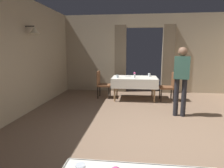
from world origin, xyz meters
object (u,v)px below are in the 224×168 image
Objects in this scene: flower_vase_mid at (135,75)px; person_waiter_by_doorway at (181,76)px; glass_mid_c at (117,76)px; glass_mid_d at (149,75)px; chair_mid_right at (169,85)px; plate_mid_b at (128,76)px; dining_table_mid at (135,80)px; chair_mid_left at (102,83)px.

flower_vase_mid is 1.81m from person_waiter_by_doorway.
glass_mid_c is (-0.56, 0.01, -0.06)m from flower_vase_mid.
person_waiter_by_doorway is at bearing -70.70° from glass_mid_d.
chair_mid_right is 1.40m from plate_mid_b.
chair_mid_left is (-1.13, 0.09, -0.14)m from dining_table_mid.
chair_mid_right is 0.54× the size of person_waiter_by_doorway.
glass_mid_c is (-1.69, -0.14, 0.28)m from chair_mid_right.
chair_mid_right is 0.76m from glass_mid_d.
dining_table_mid is 12.99× the size of glass_mid_d.
chair_mid_left is 1.66m from glass_mid_d.
glass_mid_c is (0.57, -0.29, 0.28)m from chair_mid_left.
glass_mid_c is 0.85× the size of glass_mid_d.
glass_mid_d is at bearing 5.13° from chair_mid_left.
glass_mid_d is (-0.64, 0.30, 0.29)m from chair_mid_right.
chair_mid_right reaches higher than glass_mid_d.
person_waiter_by_doorway is at bearing -51.42° from plate_mid_b.
chair_mid_right is 1.62m from person_waiter_by_doorway.
plate_mid_b is at bearing 2.09° from chair_mid_left.
glass_mid_d is (0.50, 0.24, 0.15)m from dining_table_mid.
flower_vase_mid reaches higher than dining_table_mid.
chair_mid_left is 0.54× the size of person_waiter_by_doorway.
glass_mid_c reaches higher than dining_table_mid.
chair_mid_left is 4.72× the size of flower_vase_mid.
glass_mid_d is at bearing 25.50° from dining_table_mid.
glass_mid_d is at bearing 22.57° from glass_mid_c.
dining_table_mid is 0.57m from glass_mid_d.
chair_mid_right reaches higher than dining_table_mid.
dining_table_mid is at bearing -154.50° from glass_mid_d.
glass_mid_d is 1.96m from person_waiter_by_doorway.
person_waiter_by_doorway reaches higher than chair_mid_left.
dining_table_mid is 0.29m from flower_vase_mid.
chair_mid_left is 0.93m from plate_mid_b.
chair_mid_right is at bearing -7.86° from plate_mid_b.
plate_mid_b is 0.74m from glass_mid_d.
person_waiter_by_doorway reaches higher than glass_mid_c.
flower_vase_mid is (1.13, -0.30, 0.34)m from chair_mid_left.
chair_mid_left is at bearing 143.32° from person_waiter_by_doorway.
chair_mid_right is 9.46× the size of glass_mid_c.
glass_mid_c is at bearing -134.74° from plate_mid_b.
chair_mid_left is at bearing 165.17° from flower_vase_mid.
dining_table_mid is at bearing 176.68° from chair_mid_right.
chair_mid_right is at bearing 90.30° from person_waiter_by_doorway.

